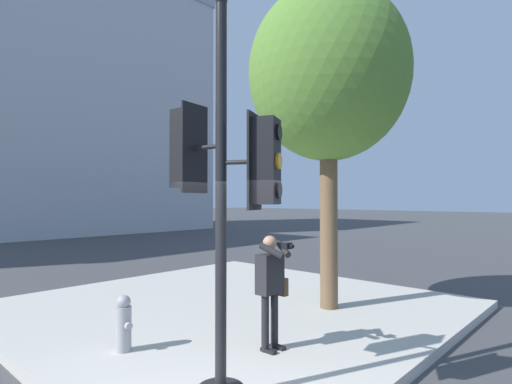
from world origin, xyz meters
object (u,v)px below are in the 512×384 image
object	(u,v)px
person_photographer	(271,282)
fire_hydrant	(124,323)
traffic_signal_pole	(223,192)
street_tree	(328,75)

from	to	relation	value
person_photographer	fire_hydrant	xyz separation A→B (m)	(-1.47, 1.49, -0.58)
traffic_signal_pole	fire_hydrant	size ratio (longest dim) A/B	5.58
fire_hydrant	traffic_signal_pole	bearing A→B (deg)	-88.13
traffic_signal_pole	person_photographer	distance (m)	1.95
traffic_signal_pole	street_tree	xyz separation A→B (m)	(3.85, 1.09, 2.41)
person_photographer	street_tree	bearing A→B (deg)	13.48
person_photographer	street_tree	xyz separation A→B (m)	(2.44, 0.59, 3.67)
person_photographer	fire_hydrant	distance (m)	2.17
traffic_signal_pole	fire_hydrant	bearing A→B (deg)	91.87
fire_hydrant	street_tree	bearing A→B (deg)	-13.08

